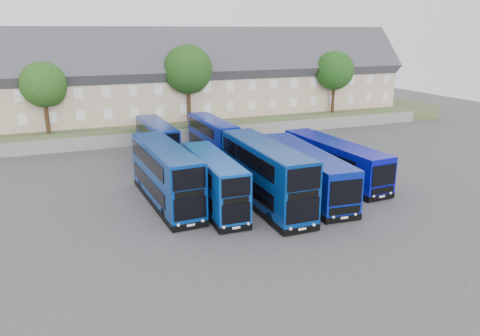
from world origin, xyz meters
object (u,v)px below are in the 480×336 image
coach_east_a (304,172)px  tree_far (343,65)px  tree_east (335,72)px  dd_front_mid (214,183)px  tree_west (45,86)px  tree_mid (189,71)px  dd_front_left (166,176)px

coach_east_a → tree_far: bearing=56.2°
tree_east → dd_front_mid: bearing=-137.4°
tree_west → tree_far: (42.00, 7.00, 0.68)m
dd_front_mid → tree_mid: (4.99, 23.48, 6.13)m
tree_west → dd_front_mid: bearing=-64.4°
dd_front_left → coach_east_a: bearing=-11.9°
dd_front_left → coach_east_a: size_ratio=0.85×
dd_front_mid → coach_east_a: bearing=4.5°
dd_front_mid → tree_east: tree_east is taller
coach_east_a → tree_west: size_ratio=1.74×
dd_front_mid → tree_west: bearing=117.2°
dd_front_mid → tree_mid: bearing=79.6°
coach_east_a → tree_mid: tree_mid is taller
tree_west → tree_far: bearing=9.5°
dd_front_left → tree_mid: (8.04, 21.34, 5.88)m
dd_front_mid → coach_east_a: size_ratio=0.75×
dd_front_mid → tree_east: size_ratio=1.23×
tree_mid → dd_front_mid: bearing=-102.0°
dd_front_left → tree_far: 44.32m
tree_west → tree_mid: tree_mid is taller
coach_east_a → tree_east: (17.13, 22.58, 5.62)m
coach_east_a → tree_mid: (-2.87, 23.08, 6.30)m
tree_east → dd_front_left: bearing=-143.4°
dd_front_left → dd_front_mid: 3.74m
tree_far → dd_front_left: bearing=-140.7°
dd_front_left → tree_far: size_ratio=1.31×
tree_mid → tree_west: bearing=-178.2°
dd_front_left → dd_front_mid: dd_front_left is taller
tree_mid → tree_east: bearing=-1.4°
tree_west → tree_mid: (16.00, 0.50, 1.02)m
tree_west → tree_far: size_ratio=0.88×
dd_front_mid → tree_west: tree_west is taller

